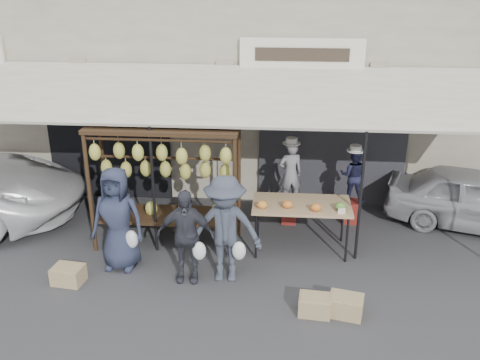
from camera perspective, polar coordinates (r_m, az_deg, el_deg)
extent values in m
plane|color=#2D2D30|center=(8.62, -3.95, -11.45)|extent=(90.00, 90.00, 0.00)
cube|color=#B1A88D|center=(13.71, -0.18, 16.76)|extent=(24.00, 6.00, 7.00)
cube|color=#232328|center=(11.18, 9.80, 3.42)|extent=(3.00, 0.10, 2.50)
cube|color=black|center=(11.72, -13.78, 3.98)|extent=(2.60, 0.10, 2.50)
cube|color=silver|center=(10.63, 6.63, 13.20)|extent=(2.40, 0.10, 0.60)
cube|color=beige|center=(9.72, -2.34, 9.21)|extent=(10.00, 2.34, 0.63)
cylinder|color=black|center=(9.26, -9.21, -1.15)|extent=(0.05, 0.05, 2.30)
cylinder|color=black|center=(9.10, 12.73, -1.86)|extent=(0.05, 0.05, 2.30)
cylinder|color=black|center=(9.51, -15.73, -1.42)|extent=(0.07, 0.07, 2.20)
cylinder|color=black|center=(8.97, -0.56, -2.01)|extent=(0.07, 0.07, 2.20)
cylinder|color=black|center=(10.21, -14.25, 0.35)|extent=(0.07, 0.07, 2.20)
cylinder|color=black|center=(9.70, -0.12, -0.09)|extent=(0.07, 0.07, 2.20)
cube|color=black|center=(9.15, -8.20, 5.61)|extent=(2.60, 0.90, 0.07)
cylinder|color=black|center=(8.86, -8.65, 4.22)|extent=(2.50, 0.05, 0.05)
cylinder|color=black|center=(9.51, -7.71, 5.51)|extent=(2.50, 0.05, 0.05)
cylinder|color=black|center=(9.32, -8.02, 2.36)|extent=(2.50, 0.05, 0.05)
cube|color=black|center=(9.74, -7.68, -3.74)|extent=(2.50, 0.80, 0.05)
ellipsoid|color=#CFCB53|center=(9.25, -15.22, 2.90)|extent=(0.20, 0.18, 0.30)
ellipsoid|color=#CFCB53|center=(9.27, -12.78, 3.09)|extent=(0.20, 0.18, 0.30)
ellipsoid|color=#CFCB53|center=(9.02, -10.84, 2.90)|extent=(0.20, 0.18, 0.30)
ellipsoid|color=#CFCB53|center=(9.08, -8.34, 2.91)|extent=(0.20, 0.18, 0.30)
ellipsoid|color=#CFCB53|center=(8.87, -6.24, 2.53)|extent=(0.20, 0.18, 0.30)
ellipsoid|color=#CFCB53|center=(8.94, -3.76, 2.89)|extent=(0.20, 0.18, 0.30)
ellipsoid|color=#CFCB53|center=(8.75, -1.52, 2.61)|extent=(0.20, 0.18, 0.30)
ellipsoid|color=#CFCB53|center=(9.67, -14.04, 1.30)|extent=(0.20, 0.18, 0.30)
ellipsoid|color=#CFCB53|center=(9.58, -12.04, 1.10)|extent=(0.20, 0.18, 0.30)
ellipsoid|color=#CFCB53|center=(9.47, -10.02, 1.23)|extent=(0.20, 0.18, 0.30)
ellipsoid|color=#CFCB53|center=(9.39, -7.95, 1.15)|extent=(0.20, 0.18, 0.30)
ellipsoid|color=#CFCB53|center=(9.33, -5.85, 0.92)|extent=(0.20, 0.18, 0.30)
ellipsoid|color=#CFCB53|center=(9.26, -3.73, 1.09)|extent=(0.20, 0.18, 0.30)
ellipsoid|color=#CFCB53|center=(9.23, -1.57, 0.84)|extent=(0.20, 0.18, 0.30)
cube|color=tan|center=(9.34, 6.60, -2.66)|extent=(1.70, 0.90, 0.05)
cylinder|color=black|center=(9.21, 1.71, -6.01)|extent=(0.04, 0.04, 0.85)
cylinder|color=black|center=(9.27, 11.32, -6.27)|extent=(0.04, 0.04, 0.85)
cylinder|color=black|center=(9.87, 1.95, -4.00)|extent=(0.04, 0.04, 0.85)
cylinder|color=black|center=(9.92, 10.89, -4.25)|extent=(0.04, 0.04, 0.85)
ellipsoid|color=orange|center=(9.07, 2.36, -2.64)|extent=(0.18, 0.14, 0.14)
ellipsoid|color=orange|center=(9.11, 5.09, -2.60)|extent=(0.18, 0.14, 0.14)
ellipsoid|color=orange|center=(9.05, 8.10, -2.91)|extent=(0.18, 0.14, 0.14)
ellipsoid|color=#598C33|center=(9.16, 10.67, -2.76)|extent=(0.18, 0.14, 0.14)
imported|color=gray|center=(10.26, 5.39, 0.71)|extent=(0.53, 0.42, 1.27)
imported|color=#1C1E38|center=(10.49, 12.01, 0.47)|extent=(0.60, 0.52, 1.07)
imported|color=#252B41|center=(8.98, -12.92, -4.07)|extent=(0.90, 0.61, 1.77)
imported|color=#32333B|center=(8.50, -5.84, -5.95)|extent=(0.92, 0.39, 1.56)
imported|color=#373D4A|center=(8.41, -1.58, -5.28)|extent=(1.16, 0.68, 1.79)
cube|color=maroon|center=(10.59, 5.23, -3.53)|extent=(0.34, 0.34, 0.40)
cube|color=maroon|center=(10.79, 11.69, -3.29)|extent=(0.33, 0.33, 0.45)
cube|color=tan|center=(8.07, 7.97, -13.08)|extent=(0.49, 0.39, 0.28)
cube|color=tan|center=(8.12, 11.21, -13.01)|extent=(0.56, 0.47, 0.29)
cube|color=tan|center=(9.10, -17.84, -9.59)|extent=(0.52, 0.42, 0.28)
imported|color=#A2A2A8|center=(11.19, 24.13, -1.90)|extent=(3.67, 2.34, 1.16)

